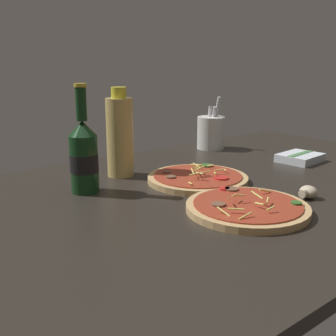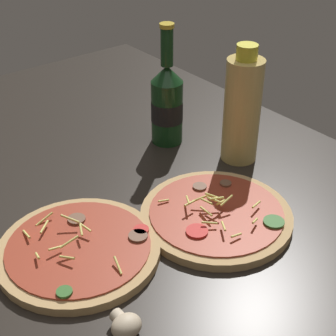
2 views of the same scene
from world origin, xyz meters
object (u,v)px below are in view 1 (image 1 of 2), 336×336
at_px(oil_bottle, 120,136).
at_px(dish_towel, 300,158).
at_px(beer_bottle, 84,155).
at_px(utensil_crock, 211,132).
at_px(pizza_far, 198,178).
at_px(pizza_near, 247,207).
at_px(mushroom_left, 308,192).

relative_size(oil_bottle, dish_towel, 1.73).
distance_m(beer_bottle, utensil_crock, 0.61).
xyz_separation_m(oil_bottle, utensil_crock, (0.44, 0.10, -0.05)).
xyz_separation_m(pizza_far, beer_bottle, (-0.26, 0.10, 0.08)).
xyz_separation_m(pizza_near, dish_towel, (0.46, 0.19, 0.00)).
bearing_deg(pizza_near, oil_bottle, 97.27).
bearing_deg(pizza_far, oil_bottle, 124.67).
bearing_deg(oil_bottle, pizza_near, -82.73).
xyz_separation_m(pizza_far, utensil_crock, (0.32, 0.28, 0.05)).
xyz_separation_m(pizza_near, beer_bottle, (-0.19, 0.33, 0.08)).
bearing_deg(pizza_far, beer_bottle, 158.43).
bearing_deg(beer_bottle, mushroom_left, -44.53).
xyz_separation_m(oil_bottle, dish_towel, (0.51, -0.21, -0.10)).
xyz_separation_m(pizza_far, dish_towel, (0.39, -0.04, 0.00)).
xyz_separation_m(beer_bottle, oil_bottle, (0.14, 0.07, 0.02)).
height_order(beer_bottle, dish_towel, beer_bottle).
xyz_separation_m(beer_bottle, dish_towel, (0.66, -0.14, -0.08)).
bearing_deg(mushroom_left, dish_towel, 36.77).
distance_m(pizza_far, beer_bottle, 0.29).
height_order(pizza_near, mushroom_left, pizza_near).
relative_size(mushroom_left, utensil_crock, 0.24).
relative_size(mushroom_left, dish_towel, 0.32).
relative_size(beer_bottle, oil_bottle, 1.07).
bearing_deg(beer_bottle, dish_towel, -12.14).
relative_size(pizza_near, mushroom_left, 5.77).
height_order(pizza_far, utensil_crock, utensil_crock).
height_order(beer_bottle, mushroom_left, beer_bottle).
distance_m(pizza_far, mushroom_left, 0.27).
relative_size(pizza_near, beer_bottle, 1.00).
height_order(mushroom_left, utensil_crock, utensil_crock).
distance_m(pizza_far, oil_bottle, 0.23).
xyz_separation_m(pizza_far, oil_bottle, (-0.12, 0.17, 0.10)).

